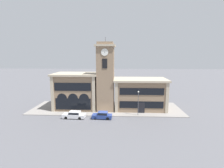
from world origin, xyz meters
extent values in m
plane|color=#56565B|center=(0.00, 0.00, 0.00)|extent=(300.00, 300.00, 0.00)
cube|color=gray|center=(0.00, 6.02, 0.07)|extent=(37.29, 12.03, 0.15)
cube|color=#897056|center=(0.00, 4.50, 7.70)|extent=(4.00, 4.00, 15.40)
cube|color=tan|center=(0.00, 4.50, 15.63)|extent=(4.70, 4.70, 0.45)
cube|color=#897056|center=(0.00, 4.50, 16.15)|extent=(3.68, 3.68, 0.60)
cylinder|color=#4C4C51|center=(0.00, 4.50, 17.05)|extent=(0.10, 0.10, 1.20)
cylinder|color=silver|center=(0.00, 2.45, 14.09)|extent=(1.62, 0.10, 1.62)
cylinder|color=black|center=(0.00, 2.38, 14.09)|extent=(0.13, 0.04, 0.13)
cylinder|color=silver|center=(-2.05, 4.50, 14.09)|extent=(0.10, 1.62, 1.62)
cylinder|color=black|center=(-2.12, 4.50, 14.09)|extent=(0.04, 0.13, 0.13)
cube|color=black|center=(0.00, 2.46, 11.58)|extent=(1.12, 0.10, 2.20)
cube|color=#897056|center=(-7.54, 6.27, 4.28)|extent=(10.48, 7.53, 8.56)
cube|color=tan|center=(-7.54, 6.27, 8.78)|extent=(11.18, 8.23, 0.45)
cube|color=tan|center=(-12.44, 2.44, 4.28)|extent=(0.70, 0.16, 8.56)
cube|color=tan|center=(-2.65, 2.44, 4.28)|extent=(0.70, 0.16, 8.56)
cube|color=black|center=(-7.54, 2.46, 6.16)|extent=(8.60, 0.10, 1.88)
cube|color=black|center=(-7.54, 2.46, 2.05)|extent=(8.39, 0.10, 2.74)
cylinder|color=black|center=(-10.17, 2.45, 3.42)|extent=(2.31, 0.06, 2.31)
cylinder|color=black|center=(-7.54, 2.45, 3.42)|extent=(2.31, 0.06, 2.31)
cylinder|color=black|center=(-4.92, 2.45, 3.42)|extent=(2.31, 0.06, 2.31)
cube|color=#897056|center=(8.47, 6.27, 3.62)|extent=(12.34, 7.53, 7.25)
cube|color=tan|center=(8.47, 6.27, 7.47)|extent=(13.04, 8.23, 0.45)
cube|color=tan|center=(2.65, 2.44, 3.62)|extent=(0.70, 0.16, 7.25)
cube|color=tan|center=(14.29, 2.44, 3.62)|extent=(0.70, 0.16, 7.25)
cube|color=black|center=(8.47, 2.46, 5.22)|extent=(10.12, 0.10, 1.59)
cube|color=black|center=(8.47, 2.45, 1.30)|extent=(1.50, 0.12, 2.61)
cube|color=black|center=(8.47, 2.46, 2.09)|extent=(10.12, 0.10, 1.62)
cube|color=silver|center=(-6.38, -1.36, 0.55)|extent=(4.90, 2.13, 0.75)
cube|color=silver|center=(-6.19, -1.37, 1.22)|extent=(2.39, 1.81, 0.59)
cube|color=black|center=(-6.19, -1.37, 1.22)|extent=(2.30, 1.84, 0.44)
cylinder|color=black|center=(-7.91, -2.11, 0.31)|extent=(0.64, 0.25, 0.63)
cylinder|color=black|center=(-7.83, -0.46, 0.31)|extent=(0.64, 0.25, 0.63)
cylinder|color=black|center=(-4.93, -2.27, 0.31)|extent=(0.64, 0.25, 0.63)
cylinder|color=black|center=(-4.85, -0.61, 0.31)|extent=(0.64, 0.25, 0.63)
cube|color=navy|center=(-0.31, -1.36, 0.55)|extent=(4.31, 2.01, 0.73)
cube|color=navy|center=(-0.14, -1.37, 1.20)|extent=(2.11, 1.71, 0.58)
cube|color=black|center=(-0.14, -1.37, 1.20)|extent=(2.03, 1.74, 0.44)
cylinder|color=black|center=(-1.65, -2.08, 0.33)|extent=(0.67, 0.25, 0.66)
cylinder|color=black|center=(-1.57, -0.51, 0.33)|extent=(0.67, 0.25, 0.66)
cylinder|color=black|center=(0.96, -2.22, 0.33)|extent=(0.67, 0.25, 0.66)
cylinder|color=black|center=(1.04, -0.65, 0.33)|extent=(0.67, 0.25, 0.66)
cylinder|color=#4C4C51|center=(7.53, 0.79, 2.73)|extent=(0.12, 0.12, 5.15)
sphere|color=silver|center=(7.53, 0.79, 5.48)|extent=(0.36, 0.36, 0.36)
camera|label=1|loc=(3.51, -36.96, 13.16)|focal=28.00mm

